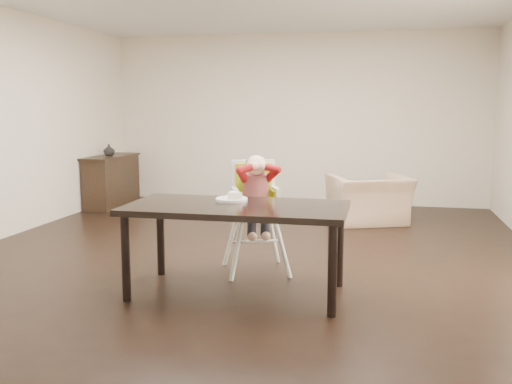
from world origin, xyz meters
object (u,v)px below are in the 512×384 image
dining_table (237,214)px  high_chair (255,190)px  sideboard (112,180)px  armchair (369,191)px

dining_table → high_chair: high_chair is taller
high_chair → sideboard: (-2.99, 3.05, -0.38)m
armchair → sideboard: armchair is taller
high_chair → armchair: (1.00, 2.50, -0.35)m
dining_table → armchair: armchair is taller
dining_table → sideboard: bearing=128.5°
high_chair → armchair: 2.71m
dining_table → armchair: 3.36m
dining_table → sideboard: 4.80m
dining_table → armchair: (1.01, 3.19, -0.24)m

